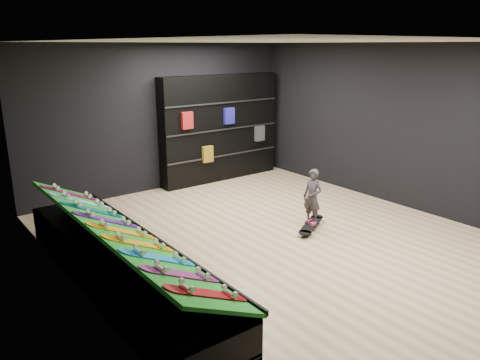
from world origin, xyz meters
TOP-DOWN VIEW (x-y plane):
  - floor at (0.00, 0.00)m, footprint 6.00×7.00m
  - ceiling at (0.00, 0.00)m, footprint 6.00×7.00m
  - wall_back at (0.00, 3.50)m, footprint 6.00×0.02m
  - wall_left at (-3.00, 0.00)m, footprint 0.02×7.00m
  - wall_right at (3.00, 0.00)m, footprint 0.02×7.00m
  - display_rack at (-2.55, 0.00)m, footprint 0.90×4.50m
  - turf_ramp at (-2.50, 0.00)m, footprint 0.92×4.50m
  - back_shelving at (1.32, 3.32)m, footprint 2.92×0.34m
  - floor_skateboard at (0.76, -0.10)m, footprint 0.96×0.67m
  - child at (0.76, -0.10)m, footprint 0.18×0.23m
  - display_board_0 at (-2.49, -1.90)m, footprint 0.93×0.22m
  - display_board_1 at (-2.49, -1.42)m, footprint 0.93×0.22m
  - display_board_2 at (-2.49, -0.95)m, footprint 0.93×0.22m
  - display_board_3 at (-2.49, -0.48)m, footprint 0.93×0.22m
  - display_board_4 at (-2.49, 0.00)m, footprint 0.93×0.22m
  - display_board_5 at (-2.49, 0.48)m, footprint 0.93×0.22m
  - display_board_6 at (-2.49, 0.95)m, footprint 0.93×0.22m
  - display_board_7 at (-2.49, 1.42)m, footprint 0.93×0.22m
  - display_board_8 at (-2.49, 1.90)m, footprint 0.93×0.22m

SIDE VIEW (x-z plane):
  - floor at x=0.00m, z-range -0.01..0.01m
  - floor_skateboard at x=0.76m, z-range -0.01..0.08m
  - display_rack at x=-2.55m, z-range 0.00..0.50m
  - child at x=0.76m, z-range 0.09..0.65m
  - turf_ramp at x=-2.50m, z-range 0.48..0.94m
  - display_board_0 at x=-2.49m, z-range 0.49..0.99m
  - display_board_1 at x=-2.49m, z-range 0.49..0.99m
  - display_board_2 at x=-2.49m, z-range 0.49..0.99m
  - display_board_3 at x=-2.49m, z-range 0.49..0.99m
  - display_board_4 at x=-2.49m, z-range 0.49..0.99m
  - display_board_5 at x=-2.49m, z-range 0.49..0.99m
  - display_board_6 at x=-2.49m, z-range 0.49..0.99m
  - display_board_7 at x=-2.49m, z-range 0.49..0.99m
  - display_board_8 at x=-2.49m, z-range 0.49..0.99m
  - back_shelving at x=1.32m, z-range 0.00..2.33m
  - wall_back at x=0.00m, z-range 0.00..3.00m
  - wall_left at x=-3.00m, z-range 0.00..3.00m
  - wall_right at x=3.00m, z-range 0.00..3.00m
  - ceiling at x=0.00m, z-range 3.00..3.00m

